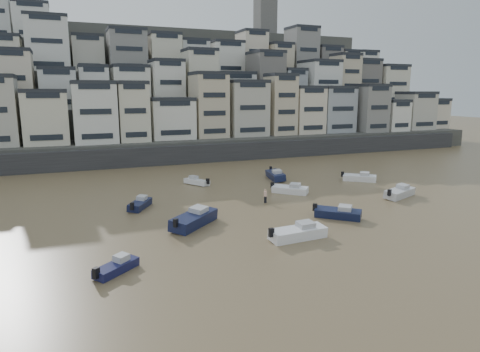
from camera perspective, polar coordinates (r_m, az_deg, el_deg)
name	(u,v)px	position (r m, az deg, el deg)	size (l,w,h in m)	color
harbor_wall	(174,155)	(82.75, -8.74, 2.83)	(140.00, 3.00, 3.50)	#38383A
hillside	(156,94)	(121.86, -11.18, 10.68)	(141.04, 66.00, 50.00)	#4C4C47
boat_a	(298,231)	(40.43, 7.75, -7.23)	(6.06, 1.98, 1.65)	white
boat_b	(338,212)	(47.76, 12.93, -4.66)	(5.37, 1.76, 1.46)	#121939
boat_c	(194,217)	(44.18, -6.16, -5.42)	(7.04, 2.30, 1.92)	#13193B
boat_d	(400,191)	(59.51, 20.52, -1.89)	(6.00, 1.96, 1.64)	silver
boat_e	(290,188)	(58.15, 6.68, -1.64)	(5.26, 1.72, 1.43)	white
boat_f	(140,203)	(51.89, -13.20, -3.48)	(4.91, 1.61, 1.34)	#121839
boat_g	(360,176)	(68.31, 15.65, -0.06)	(5.41, 1.77, 1.48)	white
boat_h	(197,181)	(63.62, -5.79, -0.61)	(4.56, 1.49, 1.24)	silver
boat_i	(275,174)	(67.48, 4.74, 0.29)	(6.23, 2.04, 1.70)	#131B3E
boat_j	(116,265)	(34.42, -16.18, -11.37)	(4.21, 1.38, 1.15)	#161945
person_pink	(265,196)	(53.01, 3.40, -2.67)	(0.44, 0.44, 1.74)	beige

